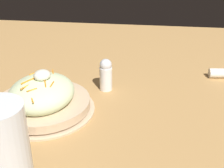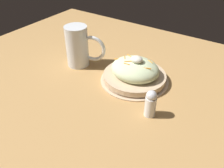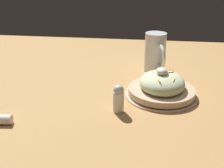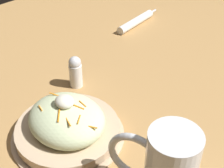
# 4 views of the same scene
# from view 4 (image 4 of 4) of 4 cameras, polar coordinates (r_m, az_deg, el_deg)

# --- Properties ---
(ground_plane) EXTENTS (1.43, 1.43, 0.00)m
(ground_plane) POSITION_cam_4_polar(r_m,az_deg,el_deg) (0.80, 5.63, 0.06)
(ground_plane) COLOR #B2844C
(salad_plate) EXTENTS (0.23, 0.23, 0.10)m
(salad_plate) POSITION_cam_4_polar(r_m,az_deg,el_deg) (0.65, -8.06, -7.22)
(salad_plate) COLOR #D1B28E
(salad_plate) RESTS_ON ground_plane
(napkin_roll) EXTENTS (0.04, 0.21, 0.03)m
(napkin_roll) POSITION_cam_4_polar(r_m,az_deg,el_deg) (1.08, 4.35, 11.15)
(napkin_roll) COLOR white
(napkin_roll) RESTS_ON ground_plane
(salt_shaker) EXTENTS (0.03, 0.03, 0.08)m
(salt_shaker) POSITION_cam_4_polar(r_m,az_deg,el_deg) (0.77, -6.58, 2.26)
(salt_shaker) COLOR white
(salt_shaker) RESTS_ON ground_plane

